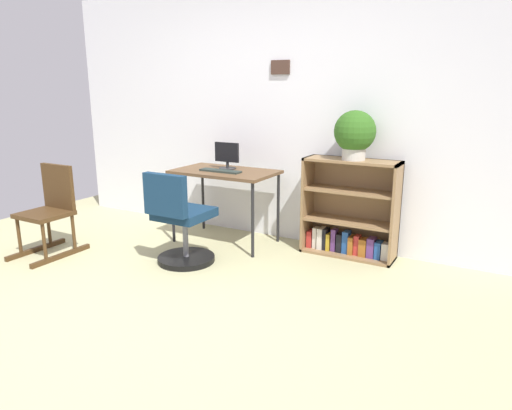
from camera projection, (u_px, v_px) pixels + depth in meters
The scene contains 9 objects.
ground_plane at pixel (130, 315), 3.24m from camera, with size 6.24×6.24×0.00m, color tan.
wall_back at pixel (273, 114), 4.74m from camera, with size 5.20×0.12×2.57m.
desk at pixel (225, 176), 4.64m from camera, with size 1.02×0.61×0.75m.
monitor at pixel (227, 156), 4.67m from camera, with size 0.27×0.17×0.27m.
keyboard at pixel (220, 171), 4.54m from camera, with size 0.43×0.11×0.02m, color #27312C.
office_chair at pixel (180, 225), 4.11m from camera, with size 0.52×0.55×0.85m.
rocking_chair at pixel (51, 209), 4.37m from camera, with size 0.42×0.64×0.85m.
bookshelf_low at pixel (350, 214), 4.35m from camera, with size 0.87×0.30×0.92m.
potted_plant_on_shelf at pixel (355, 133), 4.11m from camera, with size 0.37×0.37×0.44m.
Camera 1 is at (2.21, -2.14, 1.55)m, focal length 32.47 mm.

